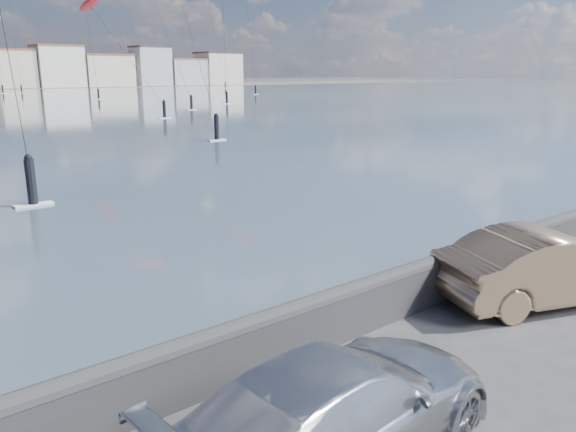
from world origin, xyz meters
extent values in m
cube|color=#28282B|center=(0.00, 2.70, 0.45)|extent=(400.00, 0.35, 0.90)
cylinder|color=#28282B|center=(0.00, 2.70, 0.90)|extent=(400.00, 0.36, 0.36)
cube|color=beige|center=(41.00, 186.00, 5.50)|extent=(11.00, 9.00, 11.00)
cube|color=brown|center=(41.00, 186.00, 11.30)|extent=(11.22, 9.18, 0.60)
cube|color=white|center=(54.00, 186.00, 6.25)|extent=(14.00, 11.00, 12.50)
cube|color=brown|center=(54.00, 186.00, 12.80)|extent=(14.28, 11.22, 0.60)
cube|color=silver|center=(69.50, 186.00, 5.00)|extent=(16.00, 12.00, 10.00)
cube|color=brown|center=(69.50, 186.00, 10.30)|extent=(16.32, 12.24, 0.60)
cube|color=#B2B7C6|center=(86.00, 186.00, 6.50)|extent=(12.00, 10.00, 13.00)
cube|color=#383330|center=(86.00, 186.00, 13.30)|extent=(12.24, 10.20, 0.60)
cube|color=#B2B7C6|center=(99.50, 186.00, 4.50)|extent=(14.00, 11.00, 9.00)
cube|color=brown|center=(99.50, 186.00, 9.30)|extent=(14.28, 11.22, 0.60)
cube|color=silver|center=(114.00, 186.00, 5.75)|extent=(15.00, 12.00, 11.50)
cube|color=#383330|center=(114.00, 186.00, 11.80)|extent=(15.30, 12.24, 0.60)
imported|color=#B6B9BD|center=(-1.19, 0.29, 0.74)|extent=(5.27, 2.46, 1.49)
imported|color=tan|center=(6.03, 1.15, 0.82)|extent=(5.26, 3.41, 1.64)
cube|color=white|center=(33.42, 99.09, 0.05)|extent=(1.40, 0.42, 0.08)
cylinder|color=black|center=(33.42, 99.09, 0.95)|extent=(0.36, 0.36, 1.70)
sphere|color=black|center=(33.42, 99.09, 1.85)|extent=(0.28, 0.28, 0.28)
cylinder|color=black|center=(34.35, 103.58, 11.71)|extent=(1.88, 9.01, 20.83)
ellipsoid|color=red|center=(20.50, 65.46, 12.64)|extent=(4.64, 9.23, 2.37)
cube|color=white|center=(22.74, 52.08, 0.05)|extent=(1.40, 0.42, 0.08)
cylinder|color=black|center=(22.74, 52.08, 0.95)|extent=(0.36, 0.36, 1.70)
sphere|color=black|center=(22.74, 52.08, 1.85)|extent=(0.28, 0.28, 0.28)
cylinder|color=black|center=(21.62, 58.77, 6.97)|extent=(2.27, 13.40, 11.37)
cube|color=white|center=(16.33, 31.22, 0.05)|extent=(1.40, 0.42, 0.08)
cylinder|color=black|center=(16.33, 31.22, 0.95)|extent=(0.36, 0.36, 1.70)
sphere|color=black|center=(16.33, 31.22, 1.85)|extent=(0.28, 0.28, 0.28)
cube|color=white|center=(68.59, 98.74, 0.05)|extent=(1.40, 0.42, 0.08)
cylinder|color=black|center=(68.59, 98.74, 0.95)|extent=(0.36, 0.36, 1.70)
sphere|color=black|center=(68.59, 98.74, 1.85)|extent=(0.28, 0.28, 0.28)
cylinder|color=black|center=(69.71, 102.91, 18.44)|extent=(2.27, 8.37, 34.29)
cube|color=white|center=(89.27, 143.05, 0.05)|extent=(1.40, 0.42, 0.08)
cylinder|color=black|center=(89.27, 143.05, 0.95)|extent=(0.36, 0.36, 1.70)
sphere|color=black|center=(89.27, 143.05, 1.85)|extent=(0.28, 0.28, 0.28)
cylinder|color=black|center=(87.45, 146.34, 19.15)|extent=(3.68, 6.60, 35.71)
cube|color=white|center=(43.30, 71.37, 0.05)|extent=(1.40, 0.42, 0.08)
cylinder|color=black|center=(43.30, 71.37, 0.95)|extent=(0.36, 0.36, 1.70)
sphere|color=black|center=(43.30, 71.37, 1.85)|extent=(0.28, 0.28, 0.28)
cube|color=white|center=(31.82, 62.23, 0.05)|extent=(1.40, 0.42, 0.08)
cylinder|color=black|center=(31.82, 62.23, 0.95)|extent=(0.36, 0.36, 1.70)
sphere|color=black|center=(31.82, 62.23, 1.85)|extent=(0.28, 0.28, 0.28)
cylinder|color=black|center=(31.51, 69.95, 13.33)|extent=(0.66, 15.47, 24.08)
cube|color=white|center=(26.77, 140.89, 0.05)|extent=(1.40, 0.42, 0.08)
cylinder|color=black|center=(26.77, 140.89, 0.95)|extent=(0.36, 0.36, 1.70)
sphere|color=black|center=(26.77, 140.89, 1.85)|extent=(0.28, 0.28, 0.28)
cube|color=white|center=(30.90, 141.07, 0.05)|extent=(1.40, 0.42, 0.08)
cylinder|color=black|center=(30.90, 141.07, 0.95)|extent=(0.36, 0.36, 1.70)
sphere|color=black|center=(30.90, 141.07, 1.85)|extent=(0.28, 0.28, 0.28)
cylinder|color=black|center=(31.86, 146.14, 13.51)|extent=(1.95, 10.17, 24.43)
cube|color=white|center=(-0.17, 17.87, 0.05)|extent=(1.40, 0.42, 0.08)
cylinder|color=black|center=(-0.17, 17.87, 0.95)|extent=(0.36, 0.36, 1.70)
sphere|color=black|center=(-0.17, 17.87, 1.85)|extent=(0.28, 0.28, 0.28)
camera|label=1|loc=(-5.70, -4.26, 4.95)|focal=35.00mm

